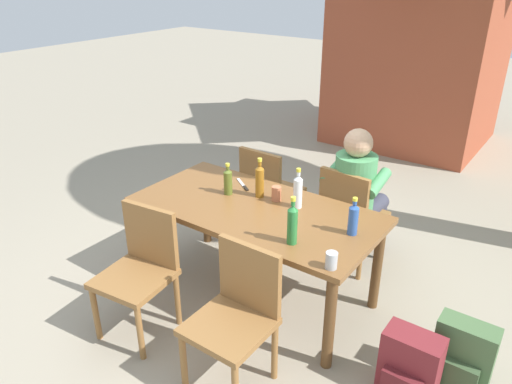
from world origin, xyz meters
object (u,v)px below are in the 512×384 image
(bottle_amber, at_px, (260,180))
(cup_terracotta, at_px, (276,194))
(backpack_by_far_side, at_px, (409,367))
(person_in_white_shirt, at_px, (358,189))
(chair_far_left, at_px, (268,188))
(bottle_clear, at_px, (298,191))
(cup_steel, at_px, (331,260))
(backpack_by_near_side, at_px, (462,357))
(chair_near_right, at_px, (237,311))
(chair_near_left, at_px, (141,265))
(bottle_olive, at_px, (228,181))
(dining_table, at_px, (256,218))
(brick_kiosk, at_px, (422,28))
(table_knife, at_px, (243,185))
(bottle_green, at_px, (292,224))
(chair_far_right, at_px, (349,213))
(bottle_blue, at_px, (353,219))

(bottle_amber, relative_size, cup_terracotta, 2.79)
(backpack_by_far_side, bearing_deg, person_in_white_shirt, 128.05)
(cup_terracotta, bearing_deg, chair_far_left, 128.94)
(chair_far_left, relative_size, cup_terracotta, 8.05)
(person_in_white_shirt, relative_size, bottle_clear, 3.98)
(cup_steel, bearing_deg, backpack_by_near_side, 23.78)
(bottle_amber, height_order, cup_terracotta, bottle_amber)
(chair_near_right, xyz_separation_m, backpack_by_far_side, (0.89, 0.45, -0.28))
(chair_near_left, bearing_deg, person_in_white_shirt, 63.21)
(bottle_olive, distance_m, backpack_by_far_side, 1.73)
(bottle_olive, bearing_deg, person_in_white_shirt, 48.63)
(dining_table, xyz_separation_m, chair_far_left, (-0.40, 0.74, -0.16))
(dining_table, distance_m, backpack_by_far_side, 1.38)
(chair_far_left, xyz_separation_m, cup_steel, (1.18, -1.10, 0.29))
(dining_table, relative_size, person_in_white_shirt, 1.49)
(bottle_olive, distance_m, cup_terracotta, 0.37)
(bottle_olive, bearing_deg, brick_kiosk, 90.43)
(table_knife, bearing_deg, brick_kiosk, 90.54)
(chair_near_left, bearing_deg, bottle_green, 28.87)
(backpack_by_far_side, bearing_deg, dining_table, 167.46)
(cup_terracotta, bearing_deg, table_knife, 170.00)
(bottle_olive, height_order, cup_terracotta, bottle_olive)
(chair_near_left, height_order, bottle_amber, bottle_amber)
(cup_steel, relative_size, backpack_by_near_side, 0.22)
(bottle_olive, height_order, brick_kiosk, brick_kiosk)
(table_knife, bearing_deg, bottle_green, -33.75)
(chair_near_left, distance_m, cup_terracotta, 1.07)
(chair_far_left, relative_size, bottle_olive, 3.57)
(chair_near_left, xyz_separation_m, person_in_white_shirt, (0.80, 1.59, 0.17))
(cup_steel, distance_m, brick_kiosk, 4.76)
(chair_near_left, xyz_separation_m, backpack_by_near_side, (1.92, 0.70, -0.27))
(chair_near_right, relative_size, bottle_amber, 2.88)
(chair_near_right, xyz_separation_m, person_in_white_shirt, (-0.00, 1.58, 0.17))
(chair_far_right, xyz_separation_m, chair_near_left, (-0.79, -1.48, 0.00))
(dining_table, relative_size, table_knife, 8.43)
(bottle_blue, bearing_deg, bottle_clear, 166.33)
(bottle_amber, bearing_deg, dining_table, -63.05)
(chair_far_right, height_order, chair_near_left, same)
(chair_near_left, bearing_deg, bottle_olive, 82.35)
(bottle_blue, bearing_deg, table_knife, 169.69)
(chair_far_left, xyz_separation_m, cup_terracotta, (0.45, -0.56, 0.29))
(person_in_white_shirt, bearing_deg, table_knife, -138.47)
(bottle_clear, bearing_deg, brick_kiosk, 97.96)
(dining_table, height_order, bottle_amber, bottle_amber)
(bottle_olive, xyz_separation_m, backpack_by_near_side, (1.81, -0.10, -0.62))
(bottle_blue, bearing_deg, chair_far_left, 148.45)
(bottle_amber, xyz_separation_m, bottle_blue, (0.79, -0.10, -0.02))
(person_in_white_shirt, bearing_deg, bottle_amber, -124.79)
(dining_table, height_order, bottle_blue, bottle_blue)
(bottle_blue, xyz_separation_m, bottle_clear, (-0.48, 0.12, 0.02))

